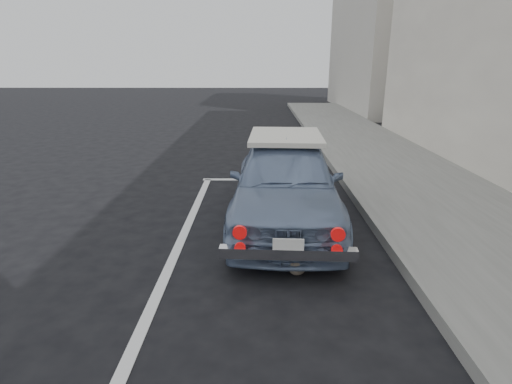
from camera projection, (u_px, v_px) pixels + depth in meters
building_far at (383, 28)px, 19.88m from camera, size 3.50×10.00×8.00m
pline_front at (275, 180)px, 8.30m from camera, size 3.00×0.12×0.01m
pline_side at (174, 257)px, 4.98m from camera, size 0.12×7.00×0.01m
retro_coupe at (285, 179)px, 5.95m from camera, size 1.72×3.92×1.31m
cat at (298, 264)px, 4.56m from camera, size 0.32×0.47×0.27m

